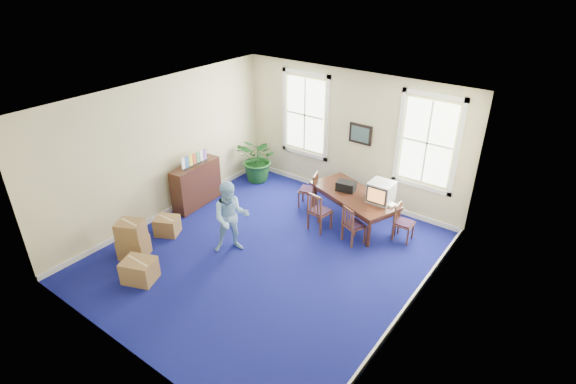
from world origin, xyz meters
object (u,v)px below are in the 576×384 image
Objects in this scene: conference_table at (353,208)px; man at (231,218)px; chair_near_left at (320,211)px; credenza at (197,185)px; potted_plant at (259,159)px; crt_tv at (381,192)px; cardboard_boxes at (143,239)px.

man reaches higher than conference_table.
chair_near_left is 3.14m from credenza.
man is 3.27m from potted_plant.
conference_table is 3.84× the size of crt_tv.
crt_tv is 5.07m from cardboard_boxes.
credenza is 1.96m from potted_plant.
crt_tv is 0.40× the size of credenza.
chair_near_left is (-0.43, -0.72, 0.11)m from conference_table.
cardboard_boxes is (-2.71, -3.73, 0.06)m from conference_table.
credenza is 1.08× the size of potted_plant.
chair_near_left is 3.78m from cardboard_boxes.
man is (-1.03, -1.75, 0.31)m from chair_near_left.
potted_plant reaches higher than cardboard_boxes.
chair_near_left is (-1.06, -0.77, -0.48)m from crt_tv.
cardboard_boxes is at bearing 178.51° from man.
chair_near_left is at bearing -145.28° from crt_tv.
chair_near_left is at bearing -22.24° from potted_plant.
conference_table is 2.24× the size of chair_near_left.
potted_plant is (-1.63, 2.84, -0.15)m from man.
crt_tv is 0.37× the size of cardboard_boxes.
crt_tv is at bearing 17.29° from credenza.
man is 1.81m from cardboard_boxes.
chair_near_left is 2.87m from potted_plant.
crt_tv is (0.62, 0.05, 0.59)m from conference_table.
conference_table is at bearing -176.91° from crt_tv.
man reaches higher than credenza.
potted_plant is 4.12m from cardboard_boxes.
potted_plant is at bearing 173.81° from crt_tv.
chair_near_left is 2.05m from man.
conference_table is at bearing -113.35° from chair_near_left.
man is at bearing -28.64° from credenza.
credenza is at bearing 109.01° from cardboard_boxes.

